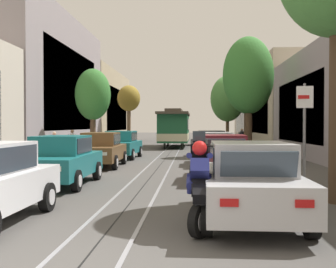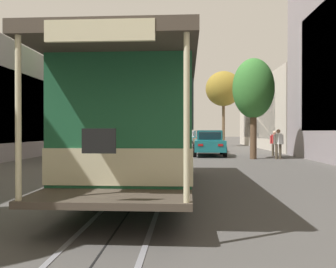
% 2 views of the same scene
% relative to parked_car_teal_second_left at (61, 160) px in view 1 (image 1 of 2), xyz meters
% --- Properties ---
extents(ground_plane, '(160.00, 160.00, 0.00)m').
position_rel_parked_car_teal_second_left_xyz_m(ground_plane, '(2.68, 15.33, -0.80)').
color(ground_plane, '#4C4947').
extents(trolley_track_rails, '(1.14, 65.97, 0.01)m').
position_rel_parked_car_teal_second_left_xyz_m(trolley_track_rails, '(2.68, 19.13, -0.79)').
color(trolley_track_rails, gray).
rests_on(trolley_track_rails, ground).
extents(building_facade_left, '(5.79, 57.67, 10.37)m').
position_rel_parked_car_teal_second_left_xyz_m(building_facade_left, '(-7.76, 22.43, 3.63)').
color(building_facade_left, beige).
rests_on(building_facade_left, ground).
extents(building_facade_right, '(4.75, 57.67, 7.89)m').
position_rel_parked_car_teal_second_left_xyz_m(building_facade_right, '(12.56, 19.46, 2.65)').
color(building_facade_right, beige).
rests_on(building_facade_right, ground).
extents(parked_car_teal_second_left, '(2.02, 4.37, 1.58)m').
position_rel_parked_car_teal_second_left_xyz_m(parked_car_teal_second_left, '(0.00, 0.00, 0.00)').
color(parked_car_teal_second_left, '#196B70').
rests_on(parked_car_teal_second_left, ground).
extents(parked_car_brown_mid_left, '(2.06, 4.39, 1.58)m').
position_rel_parked_car_teal_second_left_xyz_m(parked_car_brown_mid_left, '(-0.00, 5.88, 0.00)').
color(parked_car_brown_mid_left, brown).
rests_on(parked_car_brown_mid_left, ground).
extents(parked_car_teal_fourth_left, '(2.10, 4.40, 1.58)m').
position_rel_parked_car_teal_second_left_xyz_m(parked_car_teal_fourth_left, '(0.11, 10.79, 0.00)').
color(parked_car_teal_fourth_left, '#196B70').
rests_on(parked_car_teal_fourth_left, ground).
extents(parked_car_silver_near_right, '(2.04, 4.38, 1.58)m').
position_rel_parked_car_teal_second_left_xyz_m(parked_car_silver_near_right, '(5.36, -4.72, 0.00)').
color(parked_car_silver_near_right, '#B7B7BC').
rests_on(parked_car_silver_near_right, ground).
extents(parked_car_maroon_second_right, '(2.13, 4.42, 1.58)m').
position_rel_parked_car_teal_second_left_xyz_m(parked_car_maroon_second_right, '(5.32, 1.66, 0.00)').
color(parked_car_maroon_second_right, maroon).
rests_on(parked_car_maroon_second_right, ground).
extents(parked_car_silver_mid_right, '(2.02, 4.37, 1.58)m').
position_rel_parked_car_teal_second_left_xyz_m(parked_car_silver_mid_right, '(5.32, 7.19, 0.00)').
color(parked_car_silver_mid_right, '#B7B7BC').
rests_on(parked_car_silver_mid_right, ground).
extents(parked_car_black_fourth_right, '(2.11, 4.41, 1.58)m').
position_rel_parked_car_teal_second_left_xyz_m(parked_car_black_fourth_right, '(5.40, 13.02, 0.00)').
color(parked_car_black_fourth_right, black).
rests_on(parked_car_black_fourth_right, ground).
extents(street_tree_kerb_left_second, '(2.28, 1.95, 5.53)m').
position_rel_parked_car_teal_second_left_xyz_m(street_tree_kerb_left_second, '(-2.14, 13.24, 3.03)').
color(street_tree_kerb_left_second, brown).
rests_on(street_tree_kerb_left_second, ground).
extents(street_tree_kerb_left_mid, '(2.35, 2.40, 6.02)m').
position_rel_parked_car_teal_second_left_xyz_m(street_tree_kerb_left_mid, '(-2.29, 29.46, 3.79)').
color(street_tree_kerb_left_mid, brown).
rests_on(street_tree_kerb_left_mid, ground).
extents(street_tree_kerb_right_second, '(3.14, 2.61, 7.41)m').
position_rel_parked_car_teal_second_left_xyz_m(street_tree_kerb_right_second, '(7.68, 12.97, 4.14)').
color(street_tree_kerb_right_second, '#4C3826').
rests_on(street_tree_kerb_right_second, ground).
extents(street_tree_kerb_right_mid, '(3.41, 3.54, 6.88)m').
position_rel_parked_car_teal_second_left_xyz_m(street_tree_kerb_right_mid, '(7.76, 28.93, 3.76)').
color(street_tree_kerb_right_mid, brown).
rests_on(street_tree_kerb_right_mid, ground).
extents(cable_car_trolley, '(2.65, 9.15, 3.28)m').
position_rel_parked_car_teal_second_left_xyz_m(cable_car_trolley, '(2.68, 23.23, 0.86)').
color(cable_car_trolley, '#1E5B38').
rests_on(cable_car_trolley, ground).
extents(motorcycle_with_rider, '(0.50, 1.86, 1.81)m').
position_rel_parked_car_teal_second_left_xyz_m(motorcycle_with_rider, '(4.34, -5.65, 0.15)').
color(motorcycle_with_rider, black).
rests_on(motorcycle_with_rider, ground).
extents(pedestrian_on_left_pavement, '(0.55, 0.42, 1.65)m').
position_rel_parked_car_teal_second_left_xyz_m(pedestrian_on_left_pavement, '(8.34, 21.70, 0.13)').
color(pedestrian_on_left_pavement, black).
rests_on(pedestrian_on_left_pavement, ground).
extents(pedestrian_on_right_pavement, '(0.55, 0.42, 1.63)m').
position_rel_parked_car_teal_second_left_xyz_m(pedestrian_on_right_pavement, '(-3.49, 13.26, 0.12)').
color(pedestrian_on_right_pavement, '#4C4233').
rests_on(pedestrian_on_right_pavement, ground).
extents(pedestrian_crossing_far, '(0.55, 0.37, 1.55)m').
position_rel_parked_car_teal_second_left_xyz_m(pedestrian_crossing_far, '(-3.88, 10.94, 0.07)').
color(pedestrian_crossing_far, '#4C4233').
rests_on(pedestrian_crossing_far, ground).
extents(street_sign_post, '(0.36, 0.08, 2.84)m').
position_rel_parked_car_teal_second_left_xyz_m(street_sign_post, '(6.68, -3.80, 0.96)').
color(street_sign_post, slate).
rests_on(street_sign_post, ground).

